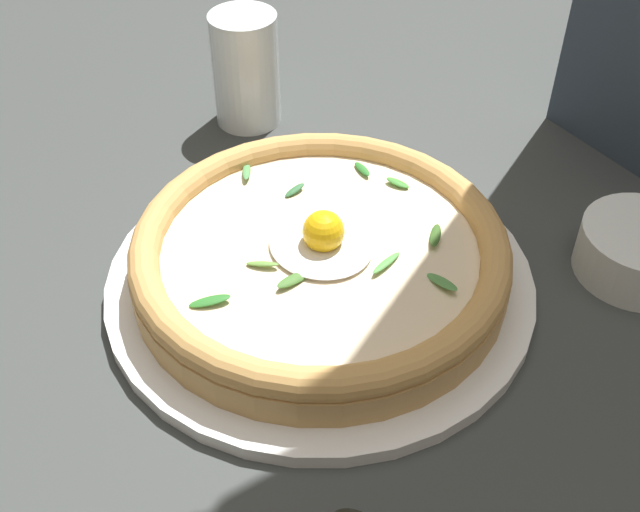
# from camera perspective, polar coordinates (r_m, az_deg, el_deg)

# --- Properties ---
(ground_plane) EXTENTS (2.40, 2.40, 0.03)m
(ground_plane) POSITION_cam_1_polar(r_m,az_deg,el_deg) (0.63, 3.65, -3.91)
(ground_plane) COLOR #383B3A
(ground_plane) RESTS_ON ground
(pizza_plate) EXTENTS (0.33, 0.33, 0.01)m
(pizza_plate) POSITION_cam_1_polar(r_m,az_deg,el_deg) (0.62, 0.00, -1.77)
(pizza_plate) COLOR white
(pizza_plate) RESTS_ON ground
(pizza) EXTENTS (0.29, 0.29, 0.06)m
(pizza) POSITION_cam_1_polar(r_m,az_deg,el_deg) (0.60, 0.00, 0.12)
(pizza) COLOR tan
(pizza) RESTS_ON pizza_plate
(side_bowl) EXTENTS (0.10, 0.10, 0.04)m
(side_bowl) POSITION_cam_1_polar(r_m,az_deg,el_deg) (0.67, 22.10, 0.34)
(side_bowl) COLOR white
(side_bowl) RESTS_ON ground
(drinking_glass) EXTENTS (0.07, 0.07, 0.11)m
(drinking_glass) POSITION_cam_1_polar(r_m,az_deg,el_deg) (0.80, -5.35, 12.73)
(drinking_glass) COLOR silver
(drinking_glass) RESTS_ON ground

